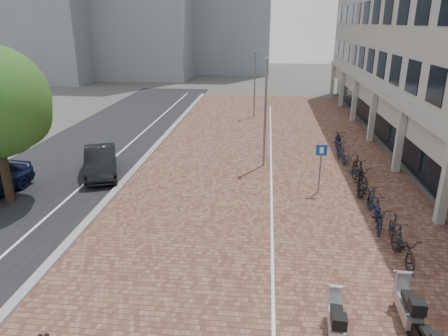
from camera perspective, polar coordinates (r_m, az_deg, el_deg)
ground at (r=13.86m, az=-2.62°, el=-13.49°), size 140.00×140.00×0.00m
plaza_brick at (r=24.66m, az=6.07°, el=1.69°), size 14.50×42.00×0.04m
street_asphalt at (r=26.92m, az=-18.05°, el=2.35°), size 8.00×50.00×0.03m
curb at (r=25.59m, az=-10.04°, el=2.30°), size 0.35×42.00×0.14m
lane_line at (r=26.18m, az=-14.04°, el=2.30°), size 0.12×44.00×0.00m
parking_line at (r=24.65m, az=6.54°, el=1.73°), size 0.10×30.00×0.00m
car_dark at (r=22.22m, az=-16.73°, el=0.87°), size 3.04×4.70×1.46m
scooter_front at (r=12.36m, az=24.06°, el=-16.75°), size 0.61×1.73×1.18m
scooter_mid at (r=11.65m, az=26.10°, el=-20.26°), size 0.57×1.42×0.95m
scooter_back at (r=11.36m, az=15.25°, el=-19.33°), size 0.63×1.65×1.11m
parking_sign at (r=19.21m, az=13.27°, el=0.91°), size 0.49×0.09×2.36m
lamp_near at (r=22.18m, az=5.73°, el=7.39°), size 0.12×0.12×5.80m
lamp_far at (r=34.51m, az=4.26°, el=11.45°), size 0.12×0.12×5.34m
bike_row at (r=21.11m, az=18.05°, el=-0.86°), size 1.23×15.82×1.05m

